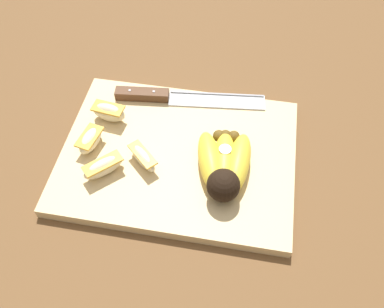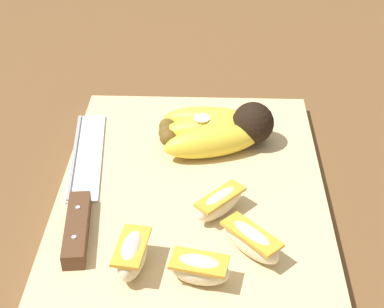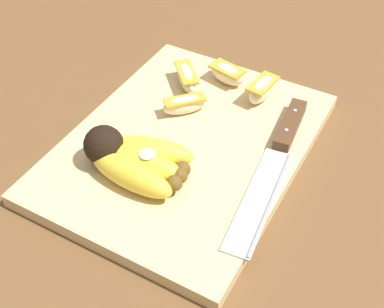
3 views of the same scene
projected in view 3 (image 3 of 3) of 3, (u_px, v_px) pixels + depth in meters
ground_plane at (198, 149)px, 0.72m from camera, size 6.00×6.00×0.00m
cutting_board at (186, 147)px, 0.71m from camera, size 0.39×0.30×0.02m
banana_bunch at (134, 159)px, 0.65m from camera, size 0.10×0.14×0.06m
chefs_knife at (280, 149)px, 0.68m from camera, size 0.28×0.06×0.02m
apple_wedge_near at (262, 89)px, 0.76m from camera, size 0.06×0.03×0.04m
apple_wedge_middle at (186, 77)px, 0.78m from camera, size 0.07×0.06×0.03m
apple_wedge_far at (227, 74)px, 0.79m from camera, size 0.04×0.06×0.03m
apple_wedge_extra at (185, 104)px, 0.74m from camera, size 0.06×0.06×0.03m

